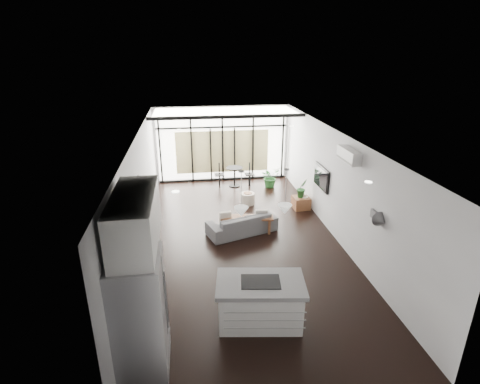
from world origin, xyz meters
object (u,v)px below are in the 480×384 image
object	(u,v)px
island	(260,302)
sofa	(242,220)
console_bench	(247,224)
milk_can	(304,201)
fridge	(140,316)
tv	(321,177)
pouf	(248,199)

from	to	relation	value
island	sofa	xyz separation A→B (m)	(0.20, 3.61, -0.06)
sofa	island	bearing A→B (deg)	67.92
sofa	console_bench	world-z (taller)	sofa
console_bench	milk_can	size ratio (longest dim) A/B	2.92
fridge	sofa	size ratio (longest dim) A/B	1.04
milk_can	tv	size ratio (longest dim) A/B	0.45
sofa	console_bench	bearing A→B (deg)	167.88
sofa	pouf	xyz separation A→B (m)	(0.48, 1.97, -0.19)
island	milk_can	size ratio (longest dim) A/B	3.23
console_bench	pouf	size ratio (longest dim) A/B	3.08
tv	pouf	bearing A→B (deg)	143.80
fridge	tv	size ratio (longest dim) A/B	1.81
island	tv	distance (m)	4.98
console_bench	pouf	world-z (taller)	console_bench
island	tv	xyz separation A→B (m)	(2.58, 4.17, 0.87)
sofa	milk_can	distance (m)	2.58
island	console_bench	xyz separation A→B (m)	(0.34, 3.62, -0.20)
fridge	console_bench	bearing A→B (deg)	61.86
fridge	island	bearing A→B (deg)	21.11
fridge	pouf	bearing A→B (deg)	67.05
island	pouf	bearing A→B (deg)	91.01
fridge	tv	distance (m)	6.76
fridge	milk_can	size ratio (longest dim) A/B	4.06
pouf	tv	xyz separation A→B (m)	(1.91, -1.40, 1.11)
tv	island	bearing A→B (deg)	-121.78
island	milk_can	bearing A→B (deg)	72.44
island	pouf	xyz separation A→B (m)	(0.67, 5.57, -0.25)
milk_can	island	bearing A→B (deg)	-115.46
fridge	pouf	distance (m)	6.94
console_bench	milk_can	world-z (taller)	milk_can
console_bench	tv	world-z (taller)	tv
sofa	milk_can	world-z (taller)	sofa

